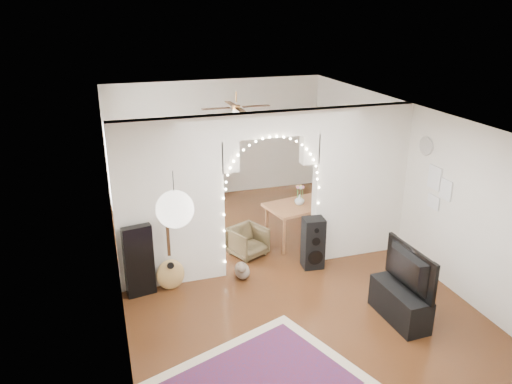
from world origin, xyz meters
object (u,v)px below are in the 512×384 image
object	(u,v)px
dining_table	(299,208)
bookcase	(184,173)
dining_chair_right	(248,241)
acoustic_guitar	(170,262)
media_console	(400,304)
dining_chair_left	(190,225)
floor_speaker	(313,243)

from	to	relation	value
dining_table	bookcase	bearing A→B (deg)	111.67
dining_chair_right	acoustic_guitar	bearing A→B (deg)	-178.47
acoustic_guitar	media_console	distance (m)	3.50
acoustic_guitar	dining_table	xyz separation A→B (m)	(2.58, 0.99, 0.20)
dining_table	dining_chair_right	bearing A→B (deg)	-177.82
dining_chair_left	media_console	bearing A→B (deg)	-56.41
floor_speaker	dining_chair_right	world-z (taller)	floor_speaker
floor_speaker	dining_chair_left	distance (m)	2.54
dining_chair_left	dining_table	bearing A→B (deg)	-21.97
acoustic_guitar	dining_chair_right	bearing A→B (deg)	31.89
dining_chair_right	floor_speaker	bearing A→B (deg)	-63.43
floor_speaker	dining_chair_left	world-z (taller)	floor_speaker
media_console	dining_chair_right	xyz separation A→B (m)	(-1.50, 2.54, 0.02)
bookcase	acoustic_guitar	bearing A→B (deg)	-116.02
bookcase	dining_table	world-z (taller)	bookcase
dining_table	dining_chair_left	bearing A→B (deg)	146.79
acoustic_guitar	dining_chair_right	xyz separation A→B (m)	(1.50, 0.74, -0.21)
acoustic_guitar	floor_speaker	bearing A→B (deg)	5.43
bookcase	dining_chair_right	xyz separation A→B (m)	(0.62, -2.92, -0.44)
media_console	dining_table	distance (m)	2.85
acoustic_guitar	dining_table	size ratio (longest dim) A/B	0.83
dining_chair_right	dining_table	bearing A→B (deg)	-11.83
media_console	dining_table	world-z (taller)	dining_table
floor_speaker	dining_table	xyz separation A→B (m)	(0.15, 1.00, 0.23)
acoustic_guitar	dining_table	distance (m)	2.78
acoustic_guitar	floor_speaker	distance (m)	2.44
media_console	dining_chair_right	bearing A→B (deg)	118.56
media_console	dining_table	xyz separation A→B (m)	(-0.41, 2.79, 0.43)
media_console	bookcase	xyz separation A→B (m)	(-2.12, 5.46, 0.46)
dining_chair_left	dining_chair_right	world-z (taller)	same
acoustic_guitar	dining_chair_left	distance (m)	1.92
floor_speaker	bookcase	xyz separation A→B (m)	(-1.55, 3.67, 0.26)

